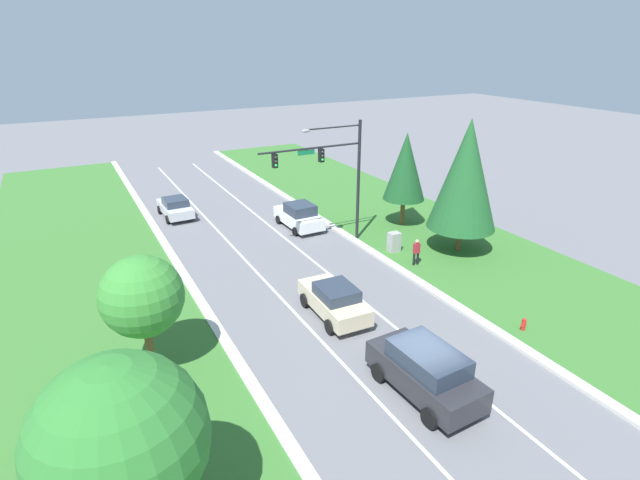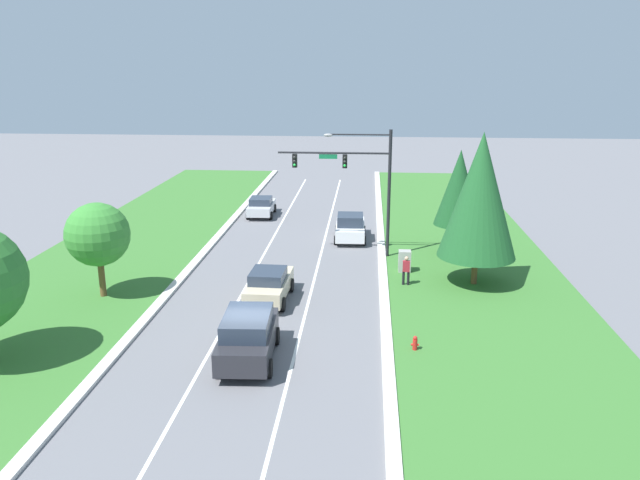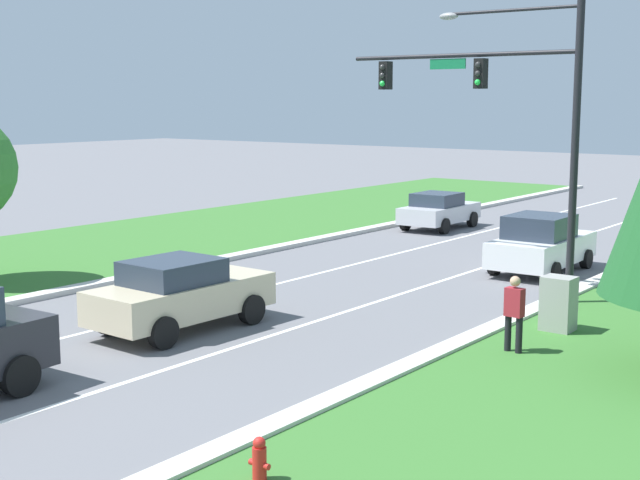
% 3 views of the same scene
% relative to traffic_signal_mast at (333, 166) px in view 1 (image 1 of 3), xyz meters
% --- Properties ---
extents(ground_plane, '(160.00, 160.00, 0.00)m').
position_rel_traffic_signal_mast_xyz_m(ground_plane, '(-4.06, -14.06, -5.23)').
color(ground_plane, slate).
extents(curb_strip_right, '(0.50, 90.00, 0.15)m').
position_rel_traffic_signal_mast_xyz_m(curb_strip_right, '(1.59, -14.06, -5.16)').
color(curb_strip_right, beige).
rests_on(curb_strip_right, ground_plane).
extents(curb_strip_left, '(0.50, 90.00, 0.15)m').
position_rel_traffic_signal_mast_xyz_m(curb_strip_left, '(-9.71, -14.06, -5.16)').
color(curb_strip_left, beige).
rests_on(curb_strip_left, ground_plane).
extents(grass_verge_right, '(10.00, 90.00, 0.08)m').
position_rel_traffic_signal_mast_xyz_m(grass_verge_right, '(6.84, -14.06, -5.19)').
color(grass_verge_right, '#38702D').
rests_on(grass_verge_right, ground_plane).
extents(lane_stripe_inner_left, '(0.14, 81.00, 0.01)m').
position_rel_traffic_signal_mast_xyz_m(lane_stripe_inner_left, '(-5.86, -14.06, -5.23)').
color(lane_stripe_inner_left, white).
rests_on(lane_stripe_inner_left, ground_plane).
extents(lane_stripe_inner_right, '(0.14, 81.00, 0.01)m').
position_rel_traffic_signal_mast_xyz_m(lane_stripe_inner_right, '(-2.26, -14.06, -5.23)').
color(lane_stripe_inner_right, white).
rests_on(lane_stripe_inner_right, ground_plane).
extents(traffic_signal_mast, '(6.86, 0.41, 7.91)m').
position_rel_traffic_signal_mast_xyz_m(traffic_signal_mast, '(0.00, 0.00, 0.00)').
color(traffic_signal_mast, black).
rests_on(traffic_signal_mast, ground_plane).
extents(charcoal_suv, '(2.42, 4.84, 2.03)m').
position_rel_traffic_signal_mast_xyz_m(charcoal_suv, '(-4.09, -14.50, -4.17)').
color(charcoal_suv, '#28282D').
rests_on(charcoal_suv, ground_plane).
extents(white_sedan, '(2.19, 4.45, 1.80)m').
position_rel_traffic_signal_mast_xyz_m(white_sedan, '(-0.52, 3.85, -4.36)').
color(white_sedan, white).
rests_on(white_sedan, ground_plane).
extents(silver_sedan, '(2.12, 4.16, 1.51)m').
position_rel_traffic_signal_mast_xyz_m(silver_sedan, '(-7.76, 10.22, -4.46)').
color(silver_sedan, silver).
rests_on(silver_sedan, ground_plane).
extents(champagne_sedan, '(2.17, 4.50, 1.68)m').
position_rel_traffic_signal_mast_xyz_m(champagne_sedan, '(-4.28, -7.90, -4.37)').
color(champagne_sedan, beige).
rests_on(champagne_sedan, ground_plane).
extents(utility_cabinet, '(0.70, 0.60, 1.32)m').
position_rel_traffic_signal_mast_xyz_m(utility_cabinet, '(2.83, -2.93, -4.57)').
color(utility_cabinet, '#9E9E99').
rests_on(utility_cabinet, ground_plane).
extents(pedestrian, '(0.40, 0.25, 1.69)m').
position_rel_traffic_signal_mast_xyz_m(pedestrian, '(2.79, -5.19, -4.30)').
color(pedestrian, black).
rests_on(pedestrian, ground_plane).
extents(fire_hydrant, '(0.34, 0.20, 0.70)m').
position_rel_traffic_signal_mast_xyz_m(fire_hydrant, '(2.75, -13.19, -4.89)').
color(fire_hydrant, red).
rests_on(fire_hydrant, ground_plane).
extents(conifer_near_right_tree, '(4.17, 4.17, 8.32)m').
position_rel_traffic_signal_mast_xyz_m(conifer_near_right_tree, '(6.52, -4.68, -0.25)').
color(conifer_near_right_tree, brown).
rests_on(conifer_near_right_tree, ground_plane).
extents(oak_near_left_tree, '(4.35, 4.35, 5.81)m').
position_rel_traffic_signal_mast_xyz_m(oak_near_left_tree, '(-14.70, -15.82, -1.61)').
color(oak_near_left_tree, brown).
rests_on(oak_near_left_tree, ground_plane).
extents(conifer_far_right_tree, '(2.92, 2.92, 6.66)m').
position_rel_traffic_signal_mast_xyz_m(conifer_far_right_tree, '(6.21, 0.79, -0.92)').
color(conifer_far_right_tree, brown).
rests_on(conifer_far_right_tree, ground_plane).
extents(oak_far_left_tree, '(3.24, 3.24, 4.99)m').
position_rel_traffic_signal_mast_xyz_m(oak_far_left_tree, '(-12.92, -8.09, -1.88)').
color(oak_far_left_tree, brown).
rests_on(oak_far_left_tree, ground_plane).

